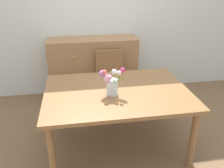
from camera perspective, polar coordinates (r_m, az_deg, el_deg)
name	(u,v)px	position (r m, az deg, el deg)	size (l,w,h in m)	color
ground_plane	(117,144)	(2.98, 1.12, -14.39)	(12.00, 12.00, 0.00)	brown
back_wall	(99,9)	(3.92, -3.14, 17.78)	(7.00, 0.10, 2.80)	silver
dining_table	(117,97)	(2.61, 1.24, -3.15)	(1.58, 1.13, 0.74)	olive
chair_far	(111,77)	(3.49, -0.29, 1.83)	(0.42, 0.42, 0.90)	olive
dresser	(93,68)	(3.86, -4.58, 3.82)	(1.40, 0.47, 1.00)	#9E7047
flower_vase	(111,82)	(2.43, -0.25, 0.49)	(0.27, 0.21, 0.30)	silver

